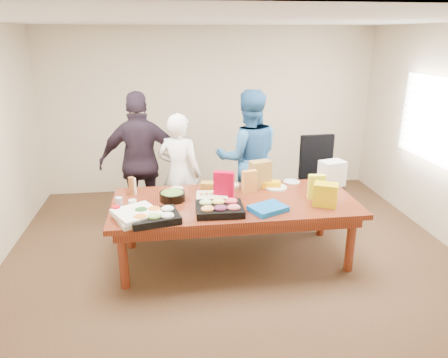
{
  "coord_description": "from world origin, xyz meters",
  "views": [
    {
      "loc": [
        -0.73,
        -4.36,
        2.57
      ],
      "look_at": [
        -0.11,
        0.1,
        0.99
      ],
      "focal_mm": 33.22,
      "sensor_mm": 36.0,
      "label": 1
    }
  ],
  "objects": [
    {
      "name": "floor",
      "position": [
        0.0,
        0.0,
        -0.01
      ],
      "size": [
        5.5,
        5.0,
        0.02
      ],
      "primitive_type": "cube",
      "color": "#47301E",
      "rests_on": "ground"
    },
    {
      "name": "ceiling",
      "position": [
        0.0,
        0.0,
        2.71
      ],
      "size": [
        5.5,
        5.0,
        0.02
      ],
      "primitive_type": "cube",
      "color": "white",
      "rests_on": "wall_back"
    },
    {
      "name": "wall_back",
      "position": [
        0.0,
        2.5,
        1.35
      ],
      "size": [
        5.5,
        0.04,
        2.7
      ],
      "primitive_type": "cube",
      "color": "beige",
      "rests_on": "floor"
    },
    {
      "name": "wall_front",
      "position": [
        0.0,
        -2.5,
        1.35
      ],
      "size": [
        5.5,
        0.04,
        2.7
      ],
      "primitive_type": "cube",
      "color": "beige",
      "rests_on": "floor"
    },
    {
      "name": "window_panel",
      "position": [
        2.72,
        0.6,
        1.5
      ],
      "size": [
        0.03,
        1.4,
        1.1
      ],
      "primitive_type": "cube",
      "color": "white",
      "rests_on": "wall_right"
    },
    {
      "name": "window_blinds",
      "position": [
        2.68,
        0.6,
        1.5
      ],
      "size": [
        0.04,
        1.36,
        1.0
      ],
      "primitive_type": "cube",
      "color": "beige",
      "rests_on": "wall_right"
    },
    {
      "name": "conference_table",
      "position": [
        0.0,
        0.0,
        0.38
      ],
      "size": [
        2.8,
        1.2,
        0.75
      ],
      "primitive_type": "cube",
      "color": "#4C1C0F",
      "rests_on": "floor"
    },
    {
      "name": "office_chair",
      "position": [
        1.38,
        0.9,
        0.58
      ],
      "size": [
        0.61,
        0.61,
        1.16
      ],
      "primitive_type": "cube",
      "rotation": [
        0.0,
        0.0,
        0.04
      ],
      "color": "black",
      "rests_on": "floor"
    },
    {
      "name": "person_center",
      "position": [
        -0.6,
        0.86,
        0.81
      ],
      "size": [
        0.7,
        0.59,
        1.63
      ],
      "primitive_type": "imported",
      "rotation": [
        0.0,
        0.0,
        2.73
      ],
      "color": "white",
      "rests_on": "floor"
    },
    {
      "name": "person_right",
      "position": [
        0.36,
        1.05,
        0.94
      ],
      "size": [
        0.93,
        0.73,
        1.88
      ],
      "primitive_type": "imported",
      "rotation": [
        0.0,
        0.0,
        3.12
      ],
      "color": "#2B65A4",
      "rests_on": "floor"
    },
    {
      "name": "person_left",
      "position": [
        -1.09,
        1.0,
        0.95
      ],
      "size": [
        1.11,
        0.47,
        1.89
      ],
      "primitive_type": "imported",
      "rotation": [
        0.0,
        0.0,
        3.14
      ],
      "color": "black",
      "rests_on": "floor"
    },
    {
      "name": "veggie_tray",
      "position": [
        -0.9,
        -0.42,
        0.79
      ],
      "size": [
        0.56,
        0.48,
        0.07
      ],
      "primitive_type": "cube",
      "rotation": [
        0.0,
        0.0,
        0.22
      ],
      "color": "black",
      "rests_on": "conference_table"
    },
    {
      "name": "fruit_tray",
      "position": [
        -0.21,
        -0.31,
        0.79
      ],
      "size": [
        0.52,
        0.41,
        0.08
      ],
      "primitive_type": "cube",
      "rotation": [
        0.0,
        0.0,
        -0.04
      ],
      "color": "black",
      "rests_on": "conference_table"
    },
    {
      "name": "sheet_cake",
      "position": [
        -0.25,
        0.07,
        0.78
      ],
      "size": [
        0.38,
        0.3,
        0.06
      ],
      "primitive_type": "cube",
      "rotation": [
        0.0,
        0.0,
        -0.1
      ],
      "color": "silver",
      "rests_on": "conference_table"
    },
    {
      "name": "salad_bowl",
      "position": [
        -0.71,
        0.11,
        0.8
      ],
      "size": [
        0.36,
        0.36,
        0.1
      ],
      "primitive_type": "cylinder",
      "rotation": [
        0.0,
        0.0,
        -0.23
      ],
      "color": "black",
      "rests_on": "conference_table"
    },
    {
      "name": "chip_bag_blue",
      "position": [
        0.31,
        -0.34,
        0.78
      ],
      "size": [
        0.46,
        0.41,
        0.06
      ],
      "primitive_type": "cube",
      "rotation": [
        0.0,
        0.0,
        0.43
      ],
      "color": "#0B5AB5",
      "rests_on": "conference_table"
    },
    {
      "name": "chip_bag_red",
      "position": [
        -0.11,
        0.06,
        0.92
      ],
      "size": [
        0.25,
        0.17,
        0.34
      ],
      "primitive_type": "cube",
      "rotation": [
        0.0,
        0.0,
        -0.34
      ],
      "color": "#B10022",
      "rests_on": "conference_table"
    },
    {
      "name": "chip_bag_yellow",
      "position": [
        0.95,
        -0.06,
        0.89
      ],
      "size": [
        0.2,
        0.09,
        0.29
      ],
      "primitive_type": "cube",
      "rotation": [
        0.0,
        0.0,
        -0.07
      ],
      "color": "yellow",
      "rests_on": "conference_table"
    },
    {
      "name": "chip_bag_orange",
      "position": [
        0.22,
        0.25,
        0.89
      ],
      "size": [
        0.19,
        0.12,
        0.27
      ],
      "primitive_type": "cube",
      "rotation": [
        0.0,
        0.0,
        0.25
      ],
      "color": "gold",
      "rests_on": "conference_table"
    },
    {
      "name": "mayo_jar",
      "position": [
        -0.12,
        0.4,
        0.81
      ],
      "size": [
        0.08,
        0.08,
        0.12
      ],
      "primitive_type": "cylinder",
      "rotation": [
        0.0,
        0.0,
        -0.03
      ],
      "color": "silver",
      "rests_on": "conference_table"
    },
    {
      "name": "mustard_bottle",
      "position": [
        -0.11,
        0.36,
        0.84
      ],
      "size": [
        0.07,
        0.07,
        0.17
      ],
      "primitive_type": "cylinder",
      "rotation": [
        0.0,
        0.0,
        0.2
      ],
      "color": "yellow",
      "rests_on": "conference_table"
    },
    {
      "name": "dressing_bottle",
      "position": [
        -1.18,
        0.35,
        0.86
      ],
      "size": [
        0.09,
        0.09,
        0.22
      ],
      "primitive_type": "cylinder",
      "rotation": [
        0.0,
        0.0,
        -0.34
      ],
      "color": "brown",
      "rests_on": "conference_table"
    },
    {
      "name": "ranch_bottle",
      "position": [
        -1.16,
        0.37,
        0.85
      ],
      "size": [
        0.08,
        0.08,
        0.2
      ],
      "primitive_type": "cylinder",
      "rotation": [
        0.0,
        0.0,
        0.33
      ],
      "color": "white",
      "rests_on": "conference_table"
    },
    {
      "name": "banana_bunch",
      "position": [
        0.53,
        0.38,
        0.79
      ],
      "size": [
        0.25,
        0.17,
        0.08
      ],
      "primitive_type": "cube",
      "rotation": [
        0.0,
        0.0,
        -0.18
      ],
      "color": "#FFB600",
      "rests_on": "conference_table"
    },
    {
      "name": "bread_loaf",
      "position": [
        -0.22,
        0.34,
        0.81
      ],
      "size": [
        0.3,
        0.17,
        0.11
      ],
      "primitive_type": "cube",
      "rotation": [
        0.0,
        0.0,
        -0.17
      ],
      "color": "olive",
      "rests_on": "conference_table"
    },
    {
      "name": "kraft_bag",
      "position": [
        0.39,
        0.41,
        0.92
      ],
      "size": [
        0.29,
        0.21,
        0.34
      ],
      "primitive_type": "cube",
      "rotation": [
        0.0,
        0.0,
        0.26
      ],
      "color": "olive",
      "rests_on": "conference_table"
    },
    {
      "name": "red_cup",
      "position": [
        -1.3,
        -0.25,
        0.81
      ],
      "size": [
        0.1,
        0.1,
        0.11
      ],
      "primitive_type": "cylinder",
      "rotation": [
        0.0,
        0.0,
        0.18
      ],
      "color": "#BD0614",
      "rests_on": "conference_table"
    },
    {
      "name": "clear_cup_a",
      "position": [
        -1.14,
        -0.12,
        0.81
      ],
      "size": [
        0.11,
        0.11,
        0.12
      ],
      "primitive_type": "cylinder",
      "rotation": [
        0.0,
        0.0,
        0.31
      ],
      "color": "silver",
      "rests_on": "conference_table"
    },
    {
      "name": "clear_cup_b",
      "position": [
        -1.3,
        0.01,
        0.8
      ],
      "size": [
        0.08,
        0.08,
        0.11
      ],
      "primitive_type": "cylinder",
      "rotation": [
        0.0,
        0.0,
        -0.1
      ],
      "color": "silver",
      "rests_on": "conference_table"
    },
    {
      "name": "pizza_box_lower",
      "position": [
        -1.08,
        -0.36,
        0.77
      ],
      "size": [
        0.54,
        0.54,
        0.05
      ],
      "primitive_type": "cube",
      "rotation": [
        0.0,
        0.0,
        0.4
      ],
      "color": "silver",
      "rests_on": "conference_table"
    },
    {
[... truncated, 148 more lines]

